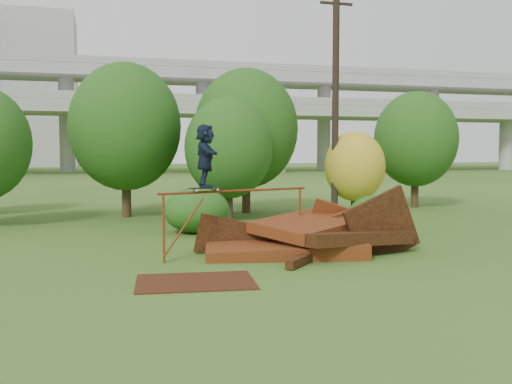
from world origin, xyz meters
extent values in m
plane|color=#2D5116|center=(0.00, 0.00, 0.00)|extent=(240.00, 240.00, 0.00)
cube|color=#48200C|center=(-0.21, 1.42, 0.18)|extent=(4.47, 3.23, 0.68)
cube|color=black|center=(1.29, 1.12, 0.42)|extent=(3.80, 3.02, 0.65)
cube|color=#48200C|center=(0.59, 1.62, 0.70)|extent=(3.51, 3.22, 0.61)
cube|color=black|center=(2.39, 0.92, 0.65)|extent=(2.34, 0.30, 2.28)
cube|color=#48200C|center=(1.59, 2.42, 0.55)|extent=(1.61, 0.87, 1.65)
cube|color=black|center=(-1.41, 1.82, 0.35)|extent=(2.21, 0.63, 1.44)
cube|color=black|center=(0.09, 0.22, 0.12)|extent=(1.85, 1.96, 0.20)
cube|color=#48200C|center=(1.99, 2.12, 0.95)|extent=(1.32, 0.74, 0.34)
cylinder|color=maroon|center=(-3.38, 0.99, 0.83)|extent=(0.06, 0.06, 1.67)
cylinder|color=maroon|center=(0.54, 2.25, 0.83)|extent=(0.06, 0.06, 1.67)
cylinder|color=maroon|center=(-1.42, 1.62, 1.67)|extent=(4.23, 1.42, 0.06)
cube|color=black|center=(-2.29, 1.34, 1.77)|extent=(0.85, 0.47, 0.03)
cylinder|color=white|center=(-2.55, 1.16, 1.73)|extent=(0.07, 0.05, 0.06)
cylinder|color=white|center=(-2.60, 1.33, 1.73)|extent=(0.07, 0.05, 0.06)
cylinder|color=white|center=(-1.98, 1.34, 1.73)|extent=(0.07, 0.05, 0.06)
cylinder|color=white|center=(-2.04, 1.51, 1.73)|extent=(0.07, 0.05, 0.06)
imported|color=#131D31|center=(-2.29, 1.34, 2.58)|extent=(0.60, 1.50, 1.58)
cube|color=#3B1B0C|center=(-2.99, -1.29, 0.01)|extent=(2.57, 1.95, 0.03)
cylinder|color=black|center=(-3.82, 11.22, 1.00)|extent=(0.37, 0.37, 2.01)
ellipsoid|color=#1E4512|center=(-3.82, 11.22, 3.71)|extent=(4.54, 4.54, 5.23)
cylinder|color=black|center=(-0.07, 8.70, 0.78)|extent=(0.33, 0.33, 1.56)
ellipsoid|color=#1E4512|center=(-0.07, 8.70, 2.83)|extent=(3.40, 3.40, 3.91)
cylinder|color=black|center=(1.37, 11.60, 1.00)|extent=(0.37, 0.37, 2.00)
ellipsoid|color=#1E4512|center=(1.37, 11.60, 3.71)|extent=(4.56, 4.56, 5.25)
cylinder|color=black|center=(5.57, 9.46, 0.55)|extent=(0.29, 0.29, 1.11)
ellipsoid|color=#A58C19|center=(5.57, 9.46, 2.07)|extent=(2.57, 2.57, 2.96)
cylinder|color=black|center=(9.83, 11.76, 0.91)|extent=(0.36, 0.36, 1.81)
ellipsoid|color=#1E4512|center=(9.83, 11.76, 3.30)|extent=(3.98, 3.98, 4.58)
ellipsoid|color=#1E4512|center=(-1.78, 5.82, 0.76)|extent=(2.18, 2.01, 1.51)
ellipsoid|color=#1E4512|center=(3.93, 4.36, 0.62)|extent=(1.76, 1.61, 1.24)
cylinder|color=black|center=(4.59, 9.29, 4.75)|extent=(0.28, 0.28, 9.49)
cube|color=black|center=(4.59, 9.29, 8.73)|extent=(1.40, 0.10, 0.10)
cube|color=gray|center=(0.00, 60.00, 8.00)|extent=(160.00, 9.00, 1.40)
cube|color=gray|center=(0.00, 66.00, 13.00)|extent=(160.00, 9.00, 1.40)
cylinder|color=gray|center=(0.00, 60.00, 4.00)|extent=(2.20, 2.20, 8.00)
cylinder|color=gray|center=(18.00, 60.00, 4.00)|extent=(2.20, 2.20, 8.00)
cube|color=#9E9E99|center=(-16.00, 102.00, 14.00)|extent=(14.00, 14.00, 28.00)
camera|label=1|loc=(-4.82, -12.74, 2.67)|focal=40.00mm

